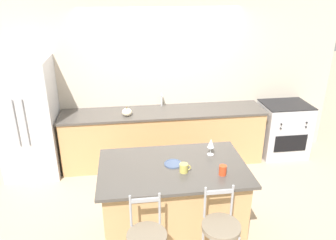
% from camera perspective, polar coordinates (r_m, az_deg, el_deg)
% --- Properties ---
extents(ground_plane, '(18.00, 18.00, 0.00)m').
position_cam_1_polar(ground_plane, '(5.37, -0.26, -9.01)').
color(ground_plane, tan).
extents(wall_back, '(6.00, 0.07, 2.70)m').
position_cam_1_polar(wall_back, '(5.48, -1.28, 7.12)').
color(wall_back, beige).
rests_on(wall_back, ground_plane).
extents(back_counter, '(3.30, 0.70, 0.92)m').
position_cam_1_polar(back_counter, '(5.49, -0.80, -2.80)').
color(back_counter, tan).
rests_on(back_counter, ground_plane).
extents(sink_faucet, '(0.02, 0.13, 0.22)m').
position_cam_1_polar(sink_faucet, '(5.45, -1.10, 3.76)').
color(sink_faucet, '#ADAFB5').
rests_on(sink_faucet, back_counter).
extents(kitchen_island, '(1.67, 1.04, 0.92)m').
position_cam_1_polar(kitchen_island, '(3.98, 0.83, -13.70)').
color(kitchen_island, tan).
rests_on(kitchen_island, ground_plane).
extents(refrigerator, '(0.81, 0.77, 1.83)m').
position_cam_1_polar(refrigerator, '(5.42, -23.07, 0.22)').
color(refrigerator, '#BCBCC1').
rests_on(refrigerator, ground_plane).
extents(oven_range, '(0.78, 0.67, 0.94)m').
position_cam_1_polar(oven_range, '(6.07, 19.34, -1.49)').
color(oven_range, '#B7B7BC').
rests_on(oven_range, ground_plane).
extents(bar_stool_far, '(0.38, 0.38, 1.03)m').
position_cam_1_polar(bar_stool_far, '(3.43, 9.10, -19.13)').
color(bar_stool_far, '#99999E').
rests_on(bar_stool_far, ground_plane).
extents(dinner_plate, '(0.21, 0.21, 0.02)m').
position_cam_1_polar(dinner_plate, '(3.76, 0.90, -7.61)').
color(dinner_plate, '#425170').
rests_on(dinner_plate, kitchen_island).
extents(wine_glass, '(0.08, 0.08, 0.21)m').
position_cam_1_polar(wine_glass, '(3.93, 7.48, -4.08)').
color(wine_glass, white).
rests_on(wine_glass, kitchen_island).
extents(coffee_mug, '(0.13, 0.09, 0.10)m').
position_cam_1_polar(coffee_mug, '(3.61, 2.80, -8.34)').
color(coffee_mug, '#C1B251').
rests_on(coffee_mug, kitchen_island).
extents(tumbler_cup, '(0.08, 0.08, 0.11)m').
position_cam_1_polar(tumbler_cup, '(3.60, 9.51, -8.62)').
color(tumbler_cup, red).
rests_on(tumbler_cup, kitchen_island).
extents(pumpkin_decoration, '(0.15, 0.15, 0.14)m').
position_cam_1_polar(pumpkin_decoration, '(5.12, -7.17, 1.38)').
color(pumpkin_decoration, beige).
rests_on(pumpkin_decoration, back_counter).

